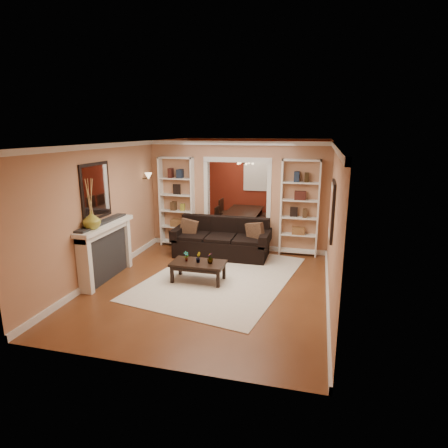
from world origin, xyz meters
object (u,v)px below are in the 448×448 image
(bookshelf_left, at_px, (177,202))
(bookshelf_right, at_px, (300,208))
(sofa, at_px, (221,238))
(fireplace, at_px, (107,252))
(dining_table, at_px, (244,221))
(coffee_table, at_px, (198,272))

(bookshelf_left, relative_size, bookshelf_right, 1.00)
(sofa, xyz_separation_m, bookshelf_left, (-1.33, 0.58, 0.70))
(sofa, relative_size, fireplace, 1.35)
(dining_table, bearing_deg, sofa, 177.81)
(coffee_table, distance_m, fireplace, 1.88)
(sofa, height_order, bookshelf_right, bookshelf_right)
(bookshelf_right, bearing_deg, dining_table, 133.25)
(fireplace, bearing_deg, coffee_table, 10.03)
(dining_table, bearing_deg, coffee_table, 177.95)
(bookshelf_left, xyz_separation_m, bookshelf_right, (3.10, 0.00, 0.00))
(coffee_table, xyz_separation_m, fireplace, (-1.82, -0.32, 0.38))
(bookshelf_right, height_order, fireplace, bookshelf_right)
(dining_table, bearing_deg, bookshelf_left, 141.48)
(bookshelf_left, bearing_deg, bookshelf_right, 0.00)
(bookshelf_right, height_order, dining_table, bookshelf_right)
(bookshelf_right, xyz_separation_m, dining_table, (-1.68, 1.78, -0.84))
(dining_table, bearing_deg, fireplace, 155.56)
(bookshelf_left, distance_m, dining_table, 2.43)
(bookshelf_left, distance_m, fireplace, 2.65)
(bookshelf_right, relative_size, dining_table, 1.29)
(coffee_table, height_order, fireplace, fireplace)
(sofa, bearing_deg, dining_table, 87.81)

